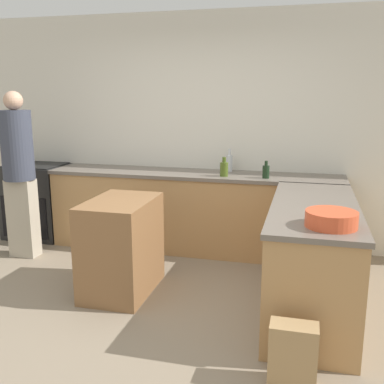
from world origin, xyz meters
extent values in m
plane|color=gray|center=(0.00, 0.00, 0.00)|extent=(14.00, 14.00, 0.00)
cube|color=silver|center=(0.00, 2.05, 1.35)|extent=(8.00, 0.06, 2.70)
cube|color=tan|center=(0.00, 1.73, 0.44)|extent=(3.30, 0.59, 0.87)
cube|color=#6B6056|center=(0.00, 1.73, 0.89)|extent=(3.33, 0.62, 0.04)
cube|color=tan|center=(1.32, 0.54, 0.44)|extent=(0.66, 1.78, 0.87)
cube|color=#6B6056|center=(1.32, 0.54, 0.89)|extent=(0.69, 1.81, 0.04)
cube|color=black|center=(-2.04, 1.73, 0.46)|extent=(0.73, 0.59, 0.91)
cube|color=black|center=(-2.04, 1.43, 0.32)|extent=(0.62, 0.01, 0.51)
cube|color=black|center=(-2.04, 1.73, 0.92)|extent=(0.67, 0.54, 0.01)
cube|color=brown|center=(-0.35, 0.47, 0.43)|extent=(0.55, 0.82, 0.86)
cylinder|color=#DB512D|center=(1.42, -0.07, 0.97)|extent=(0.35, 0.35, 0.11)
cylinder|color=black|center=(0.83, 1.59, 0.98)|extent=(0.07, 0.07, 0.13)
cylinder|color=black|center=(0.83, 1.59, 1.07)|extent=(0.03, 0.03, 0.05)
cylinder|color=silver|center=(0.38, 1.90, 1.01)|extent=(0.07, 0.07, 0.19)
cylinder|color=silver|center=(0.38, 1.90, 1.14)|extent=(0.03, 0.03, 0.07)
cylinder|color=#475B1E|center=(0.38, 1.59, 0.99)|extent=(0.09, 0.09, 0.15)
cylinder|color=#475B1E|center=(0.38, 1.59, 1.09)|extent=(0.04, 0.04, 0.06)
cube|color=#ADA38E|center=(-1.78, 1.05, 0.44)|extent=(0.30, 0.18, 0.87)
cylinder|color=#383D4C|center=(-1.78, 1.05, 1.24)|extent=(0.33, 0.33, 0.74)
sphere|color=tan|center=(-1.78, 1.05, 1.72)|extent=(0.20, 0.20, 0.20)
cube|color=#A88456|center=(1.22, -0.54, 0.20)|extent=(0.30, 0.17, 0.41)
camera|label=1|loc=(1.24, -3.12, 1.80)|focal=42.00mm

